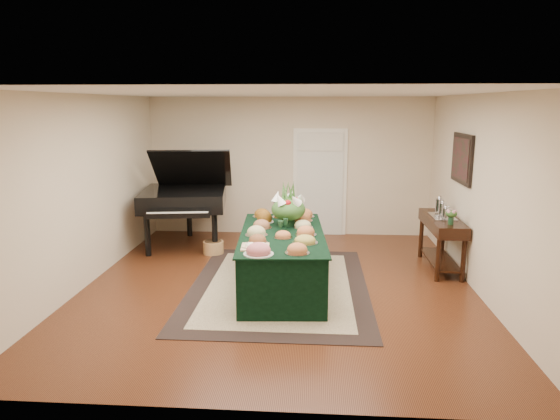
# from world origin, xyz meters

# --- Properties ---
(ground) EXTENTS (6.00, 6.00, 0.00)m
(ground) POSITION_xyz_m (0.00, 0.00, 0.00)
(ground) COLOR black
(ground) RESTS_ON ground
(area_rug) EXTENTS (2.50, 3.51, 0.01)m
(area_rug) POSITION_xyz_m (0.01, -0.02, 0.01)
(area_rug) COLOR black
(area_rug) RESTS_ON ground
(kitchen_doorway) EXTENTS (1.05, 0.07, 2.10)m
(kitchen_doorway) POSITION_xyz_m (0.60, 2.97, 1.02)
(kitchen_doorway) COLOR white
(kitchen_doorway) RESTS_ON ground
(buffet_table) EXTENTS (1.30, 2.51, 0.80)m
(buffet_table) POSITION_xyz_m (0.06, -0.05, 0.40)
(buffet_table) COLOR black
(buffet_table) RESTS_ON ground
(food_platters) EXTENTS (1.03, 2.41, 0.14)m
(food_platters) POSITION_xyz_m (0.04, 0.04, 0.85)
(food_platters) COLOR silver
(food_platters) RESTS_ON buffet_table
(cutting_board) EXTENTS (0.37, 0.37, 0.10)m
(cutting_board) POSITION_xyz_m (-0.23, -0.81, 0.84)
(cutting_board) COLOR tan
(cutting_board) RESTS_ON buffet_table
(green_goblets) EXTENTS (0.14, 0.22, 0.18)m
(green_goblets) POSITION_xyz_m (0.06, -0.01, 0.89)
(green_goblets) COLOR #15361F
(green_goblets) RESTS_ON buffet_table
(floral_centerpiece) EXTENTS (0.52, 0.52, 0.52)m
(floral_centerpiece) POSITION_xyz_m (0.12, 0.39, 1.11)
(floral_centerpiece) COLOR #15361F
(floral_centerpiece) RESTS_ON buffet_table
(grand_piano) EXTENTS (1.73, 1.94, 1.79)m
(grand_piano) POSITION_xyz_m (-1.85, 1.97, 0.90)
(grand_piano) COLOR black
(grand_piano) RESTS_ON ground
(wicker_basket) EXTENTS (0.36, 0.36, 0.22)m
(wicker_basket) POSITION_xyz_m (-1.25, 1.49, 0.11)
(wicker_basket) COLOR #A57342
(wicker_basket) RESTS_ON ground
(mahogany_sideboard) EXTENTS (0.45, 1.43, 0.83)m
(mahogany_sideboard) POSITION_xyz_m (2.50, 0.95, 0.65)
(mahogany_sideboard) COLOR black
(mahogany_sideboard) RESTS_ON ground
(tea_service) EXTENTS (0.34, 0.58, 0.30)m
(tea_service) POSITION_xyz_m (2.50, 1.02, 0.95)
(tea_service) COLOR silver
(tea_service) RESTS_ON mahogany_sideboard
(pink_bouquet) EXTENTS (0.18, 0.18, 0.23)m
(pink_bouquet) POSITION_xyz_m (2.50, 0.49, 0.98)
(pink_bouquet) COLOR #15361F
(pink_bouquet) RESTS_ON mahogany_sideboard
(wall_painting) EXTENTS (0.05, 0.95, 0.75)m
(wall_painting) POSITION_xyz_m (2.72, 0.95, 1.75)
(wall_painting) COLOR black
(wall_painting) RESTS_ON ground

